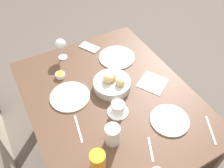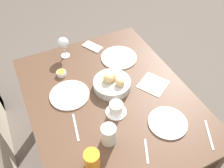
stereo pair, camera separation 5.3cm
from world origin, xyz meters
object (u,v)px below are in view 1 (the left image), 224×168
(wine_glass, at_px, (61,45))
(spoon_coffee, at_px, (151,149))
(bread_basket, at_px, (112,83))
(fork_silver, at_px, (211,130))
(plate_far_center, at_px, (70,97))
(jam_bowl_honey, at_px, (60,75))
(plate_near_right, at_px, (117,57))
(coffee_cup, at_px, (118,108))
(juice_glass, at_px, (98,161))
(cell_phone, at_px, (90,47))
(knife_silver, at_px, (78,129))
(water_tumbler, at_px, (113,135))
(plate_near_left, at_px, (170,120))
(napkin, at_px, (153,83))

(wine_glass, relative_size, spoon_coffee, 1.23)
(bread_basket, bearing_deg, fork_silver, -149.12)
(plate_far_center, distance_m, jam_bowl_honey, 0.19)
(plate_near_right, distance_m, coffee_cup, 0.48)
(juice_glass, xyz_separation_m, cell_phone, (0.86, -0.35, -0.05))
(plate_far_center, height_order, knife_silver, plate_far_center)
(coffee_cup, relative_size, spoon_coffee, 0.97)
(juice_glass, bearing_deg, fork_silver, -99.88)
(water_tumbler, bearing_deg, spoon_coffee, -132.84)
(plate_near_left, relative_size, cell_phone, 1.30)
(fork_silver, xyz_separation_m, cell_phone, (0.97, 0.27, 0.00))
(plate_far_center, relative_size, fork_silver, 1.48)
(plate_near_left, bearing_deg, jam_bowl_honey, 33.71)
(jam_bowl_honey, height_order, fork_silver, jam_bowl_honey)
(plate_near_left, relative_size, knife_silver, 1.22)
(plate_near_left, bearing_deg, plate_near_right, -0.46)
(plate_near_left, xyz_separation_m, knife_silver, (0.20, 0.47, -0.00))
(bread_basket, height_order, plate_near_right, bread_basket)
(juice_glass, bearing_deg, wine_glass, -9.14)
(fork_silver, xyz_separation_m, napkin, (0.44, 0.07, 0.00))
(plate_near_right, distance_m, knife_silver, 0.63)
(plate_far_center, distance_m, juice_glass, 0.48)
(bread_basket, bearing_deg, juice_glass, 144.09)
(juice_glass, xyz_separation_m, spoon_coffee, (-0.05, -0.27, -0.06))
(juice_glass, height_order, knife_silver, juice_glass)
(plate_near_left, xyz_separation_m, fork_silver, (-0.16, -0.16, -0.00))
(plate_far_center, bearing_deg, napkin, -105.72)
(wine_glass, bearing_deg, water_tumbler, 179.35)
(spoon_coffee, bearing_deg, napkin, -36.55)
(knife_silver, bearing_deg, spoon_coffee, -136.33)
(spoon_coffee, bearing_deg, fork_silver, -100.22)
(napkin, relative_size, cell_phone, 1.33)
(plate_near_right, distance_m, wine_glass, 0.40)
(juice_glass, distance_m, jam_bowl_honey, 0.67)
(water_tumbler, distance_m, spoon_coffee, 0.21)
(plate_near_right, relative_size, cell_phone, 1.52)
(spoon_coffee, relative_size, cell_phone, 0.76)
(plate_near_left, bearing_deg, spoon_coffee, 115.76)
(napkin, bearing_deg, jam_bowl_honey, 56.04)
(water_tumbler, height_order, wine_glass, wine_glass)
(bread_basket, relative_size, plate_far_center, 0.96)
(water_tumbler, distance_m, napkin, 0.49)
(plate_near_right, bearing_deg, plate_far_center, 113.02)
(bread_basket, bearing_deg, plate_near_left, -156.92)
(plate_near_right, relative_size, napkin, 1.14)
(fork_silver, height_order, knife_silver, same)
(knife_silver, bearing_deg, plate_near_left, -112.67)
(spoon_coffee, bearing_deg, bread_basket, -3.95)
(plate_near_left, height_order, water_tumbler, water_tumbler)
(wine_glass, xyz_separation_m, knife_silver, (-0.60, 0.14, -0.11))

